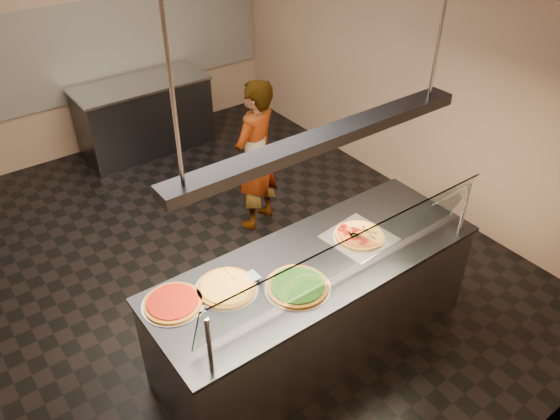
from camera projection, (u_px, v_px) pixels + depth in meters
ground at (219, 260)px, 5.52m from camera, size 5.00×6.00×0.02m
wall_back at (82, 35)px, 6.62m from camera, size 5.00×0.02×3.00m
wall_front at (519, 347)px, 2.67m from camera, size 5.00×0.02×3.00m
wall_right at (410, 62)px, 5.86m from camera, size 0.02×6.00×3.00m
tile_band at (86, 52)px, 6.71m from camera, size 4.90×0.02×1.20m
serving_counter at (315, 305)px, 4.34m from camera, size 2.63×0.94×0.93m
sneeze_guard at (351, 254)px, 3.67m from camera, size 2.39×0.18×0.54m
perforated_tray at (359, 237)px, 4.29m from camera, size 0.51×0.51×0.01m
half_pizza_pepperoni at (351, 239)px, 4.23m from camera, size 0.23×0.40×0.05m
half_pizza_sausage at (368, 231)px, 4.32m from camera, size 0.23×0.40×0.04m
pizza_spinach at (297, 286)px, 3.82m from camera, size 0.47×0.47×0.03m
pizza_cheese at (226, 287)px, 3.82m from camera, size 0.44×0.44×0.03m
pizza_tomato at (173, 303)px, 3.69m from camera, size 0.43×0.43×0.03m
pizza_spatula at (239, 275)px, 3.90m from camera, size 0.17×0.23×0.02m
prep_table at (145, 116)px, 7.13m from camera, size 1.69×0.74×0.93m
worker at (255, 156)px, 5.57m from camera, size 0.70×0.59×1.64m
heat_lamp_housing at (323, 139)px, 3.48m from camera, size 2.30×0.18×0.08m
lamp_rod_left at (173, 97)px, 2.68m from camera, size 0.02×0.02×1.01m
lamp_rod_right at (441, 25)px, 3.65m from camera, size 0.02×0.02×1.01m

